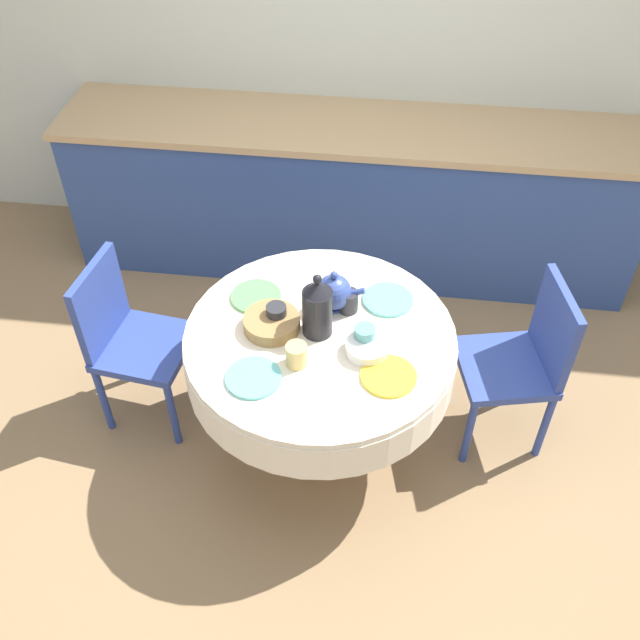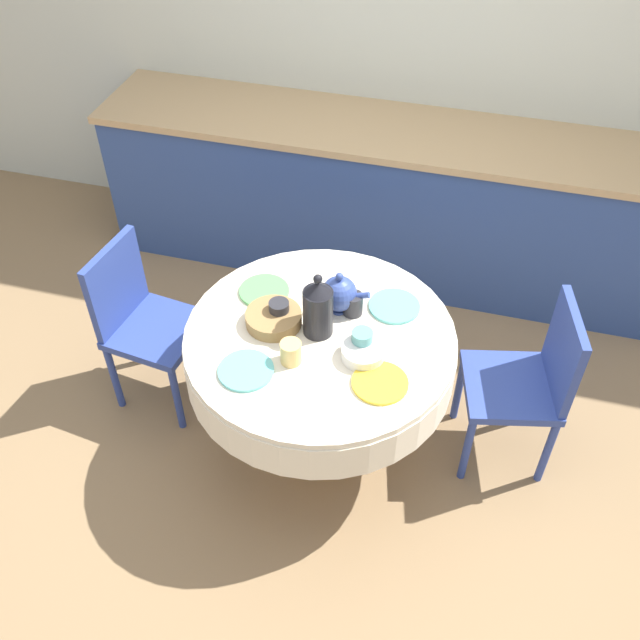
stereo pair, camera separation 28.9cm
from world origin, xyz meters
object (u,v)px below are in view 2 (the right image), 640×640
chair_left (529,379)px  chair_right (142,318)px  coffee_carafe (318,308)px  teapot (339,294)px

chair_left → chair_right: same height
coffee_carafe → teapot: bearing=71.5°
chair_left → teapot: teapot is taller
coffee_carafe → chair_right: bearing=173.4°
coffee_carafe → teapot: size_ratio=1.44×
chair_left → chair_right: 1.79m
chair_left → teapot: 0.91m
chair_right → coffee_carafe: coffee_carafe is taller
chair_right → chair_left: bearing=100.1°
chair_right → teapot: size_ratio=4.12×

